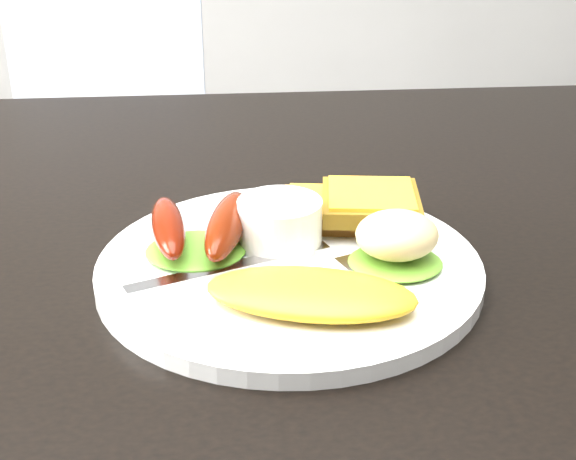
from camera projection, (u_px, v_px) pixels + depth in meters
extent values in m
cube|color=black|center=(331.00, 243.00, 0.68)|extent=(1.20, 0.80, 0.04)
cube|color=tan|center=(107.00, 184.00, 1.54)|extent=(0.39, 0.39, 0.05)
imported|color=navy|center=(362.00, 82.00, 1.35)|extent=(0.50, 0.35, 1.36)
cylinder|color=white|center=(289.00, 268.00, 0.59)|extent=(0.28, 0.28, 0.01)
ellipsoid|color=#4C8E1C|center=(196.00, 250.00, 0.59)|extent=(0.08, 0.07, 0.01)
ellipsoid|color=#4CA12E|center=(395.00, 262.00, 0.58)|extent=(0.07, 0.07, 0.01)
ellipsoid|color=yellow|center=(311.00, 293.00, 0.52)|extent=(0.15, 0.10, 0.02)
ellipsoid|color=maroon|center=(168.00, 227.00, 0.59)|extent=(0.04, 0.10, 0.02)
ellipsoid|color=#60140A|center=(227.00, 225.00, 0.59)|extent=(0.05, 0.11, 0.03)
cylinder|color=white|center=(280.00, 224.00, 0.60)|extent=(0.08, 0.08, 0.04)
cube|color=#9A5425|center=(329.00, 210.00, 0.65)|extent=(0.08, 0.08, 0.01)
cube|color=brown|center=(371.00, 203.00, 0.63)|extent=(0.08, 0.08, 0.01)
ellipsoid|color=beige|center=(397.00, 235.00, 0.57)|extent=(0.08, 0.07, 0.03)
cube|color=#ADAFB7|center=(231.00, 268.00, 0.57)|extent=(0.15, 0.07, 0.00)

